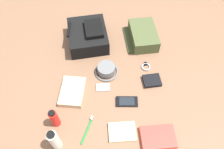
{
  "coord_description": "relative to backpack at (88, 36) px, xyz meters",
  "views": [
    {
      "loc": [
        -0.78,
        0.0,
        1.21
      ],
      "look_at": [
        0.0,
        0.0,
        0.04
      ],
      "focal_mm": 35.77,
      "sensor_mm": 36.0,
      "label": 1
    }
  ],
  "objects": [
    {
      "name": "paperback_novel",
      "position": [
        -0.71,
        -0.42,
        -0.05
      ],
      "size": [
        0.15,
        0.2,
        0.03
      ],
      "color": "red",
      "rests_on": "ground_plane"
    },
    {
      "name": "ground_plane",
      "position": [
        -0.31,
        -0.17,
        -0.07
      ],
      "size": [
        2.64,
        2.02,
        0.02
      ],
      "primitive_type": "cube",
      "color": "brown",
      "rests_on": "ground"
    },
    {
      "name": "toothbrush",
      "position": [
        -0.65,
        -0.03,
        -0.05
      ],
      "size": [
        0.16,
        0.07,
        0.02
      ],
      "color": "#198C33",
      "rests_on": "ground_plane"
    },
    {
      "name": "cell_phone",
      "position": [
        -0.49,
        -0.26,
        -0.05
      ],
      "size": [
        0.07,
        0.13,
        0.01
      ],
      "color": "black",
      "rests_on": "ground_plane"
    },
    {
      "name": "wallet",
      "position": [
        -0.34,
        -0.42,
        -0.05
      ],
      "size": [
        0.1,
        0.12,
        0.02
      ],
      "primitive_type": "cube",
      "rotation": [
        0.0,
        0.0,
        0.14
      ],
      "color": "black",
      "rests_on": "ground_plane"
    },
    {
      "name": "sunscreen_spray",
      "position": [
        -0.62,
        0.15,
        0.01
      ],
      "size": [
        0.05,
        0.05,
        0.14
      ],
      "color": "red",
      "rests_on": "ground_plane"
    },
    {
      "name": "toothpaste_tube",
      "position": [
        -0.74,
        0.13,
        0.02
      ],
      "size": [
        0.05,
        0.05,
        0.17
      ],
      "color": "white",
      "rests_on": "ground_plane"
    },
    {
      "name": "media_player",
      "position": [
        -0.39,
        -0.11,
        -0.06
      ],
      "size": [
        0.06,
        0.09,
        0.01
      ],
      "color": "#B7B7BC",
      "rests_on": "ground_plane"
    },
    {
      "name": "toiletry_pouch",
      "position": [
        0.01,
        -0.39,
        -0.02
      ],
      "size": [
        0.28,
        0.25,
        0.09
      ],
      "color": "#47512D",
      "rests_on": "ground_plane"
    },
    {
      "name": "wristwatch",
      "position": [
        -0.23,
        -0.39,
        -0.06
      ],
      "size": [
        0.07,
        0.06,
        0.01
      ],
      "color": "#99999E",
      "rests_on": "ground_plane"
    },
    {
      "name": "bucket_hat",
      "position": [
        -0.27,
        -0.13,
        -0.04
      ],
      "size": [
        0.16,
        0.16,
        0.06
      ],
      "color": "slate",
      "rests_on": "ground_plane"
    },
    {
      "name": "folded_towel",
      "position": [
        -0.43,
        0.08,
        -0.04
      ],
      "size": [
        0.21,
        0.16,
        0.04
      ],
      "primitive_type": "cube",
      "rotation": [
        0.0,
        0.0,
        -0.09
      ],
      "color": "#C6B289",
      "rests_on": "ground_plane"
    },
    {
      "name": "notepad",
      "position": [
        -0.68,
        -0.22,
        -0.05
      ],
      "size": [
        0.12,
        0.16,
        0.02
      ],
      "primitive_type": "cube",
      "rotation": [
        0.0,
        0.0,
        0.07
      ],
      "color": "beige",
      "rests_on": "ground_plane"
    },
    {
      "name": "backpack",
      "position": [
        0.0,
        0.0,
        0.0
      ],
      "size": [
        0.34,
        0.31,
        0.14
      ],
      "color": "black",
      "rests_on": "ground_plane"
    }
  ]
}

